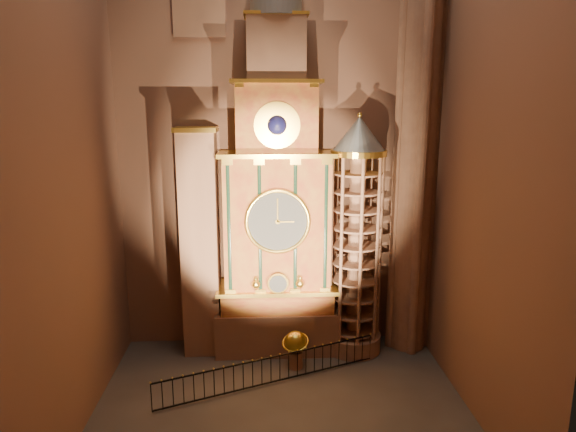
{
  "coord_description": "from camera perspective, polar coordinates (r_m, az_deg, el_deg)",
  "views": [
    {
      "loc": [
        -0.67,
        -17.06,
        11.19
      ],
      "look_at": [
        0.39,
        3.0,
        6.75
      ],
      "focal_mm": 32.0,
      "sensor_mm": 36.0,
      "label": 1
    }
  ],
  "objects": [
    {
      "name": "wall_right",
      "position": [
        18.71,
        21.6,
        11.03
      ],
      "size": [
        0.0,
        22.0,
        22.0
      ],
      "primitive_type": "plane",
      "rotation": [
        1.57,
        0.0,
        -1.57
      ],
      "color": "brown",
      "rests_on": "floor"
    },
    {
      "name": "floor",
      "position": [
        20.41,
        -0.69,
        -20.78
      ],
      "size": [
        14.0,
        14.0,
        0.0
      ],
      "primitive_type": "plane",
      "color": "#383330",
      "rests_on": "ground"
    },
    {
      "name": "portrait_tower",
      "position": [
        23.02,
        -9.74,
        -2.94
      ],
      "size": [
        1.8,
        1.6,
        10.2
      ],
      "color": "#8C634C",
      "rests_on": "floor"
    },
    {
      "name": "iron_railing",
      "position": [
        21.64,
        -1.9,
        -16.75
      ],
      "size": [
        8.85,
        3.6,
        1.16
      ],
      "color": "black",
      "rests_on": "floor"
    },
    {
      "name": "celestial_globe",
      "position": [
        22.69,
        0.83,
        -14.25
      ],
      "size": [
        1.48,
        1.45,
        1.66
      ],
      "color": "#8C634C",
      "rests_on": "floor"
    },
    {
      "name": "stair_turret",
      "position": [
        22.93,
        7.57,
        -2.62
      ],
      "size": [
        2.5,
        2.5,
        10.8
      ],
      "color": "#8C634C",
      "rests_on": "floor"
    },
    {
      "name": "gothic_pier",
      "position": [
        23.08,
        14.34,
        11.61
      ],
      "size": [
        2.04,
        2.04,
        22.0
      ],
      "color": "#8C634C",
      "rests_on": "floor"
    },
    {
      "name": "wall_back",
      "position": [
        23.07,
        -1.39,
        11.98
      ],
      "size": [
        22.0,
        0.0,
        22.0
      ],
      "primitive_type": "plane",
      "rotation": [
        1.57,
        0.0,
        0.0
      ],
      "color": "brown",
      "rests_on": "floor"
    },
    {
      "name": "wall_left",
      "position": [
        18.2,
        -23.82,
        10.83
      ],
      "size": [
        0.0,
        22.0,
        22.0
      ],
      "primitive_type": "plane",
      "rotation": [
        1.57,
        0.0,
        1.57
      ],
      "color": "brown",
      "rests_on": "floor"
    },
    {
      "name": "astronomical_clock",
      "position": [
        22.49,
        -1.25,
        0.88
      ],
      "size": [
        5.6,
        2.41,
        16.7
      ],
      "color": "#8C634C",
      "rests_on": "floor"
    }
  ]
}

